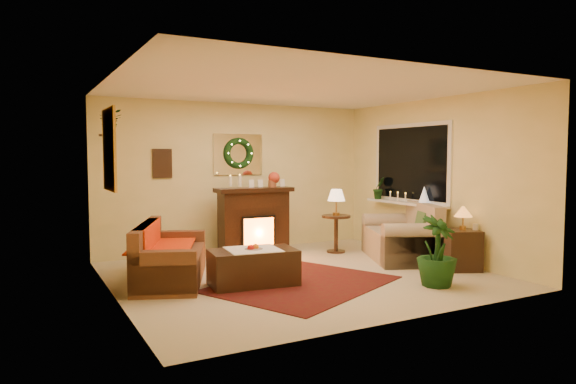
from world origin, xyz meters
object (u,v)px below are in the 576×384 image
fireplace (254,222)px  loveseat (400,233)px  sofa (171,249)px  coffee_table (253,269)px  side_table_round (336,234)px  end_table_square (461,252)px

fireplace → loveseat: bearing=-35.7°
sofa → coffee_table: size_ratio=1.63×
loveseat → fireplace: bearing=166.9°
sofa → fireplace: size_ratio=1.55×
loveseat → side_table_round: bearing=145.5°
sofa → coffee_table: (0.87, -0.73, -0.22)m
loveseat → side_table_round: (-0.60, 0.97, -0.10)m
side_table_round → loveseat: bearing=-58.3°
sofa → coffee_table: bearing=-18.1°
sofa → end_table_square: size_ratio=3.05×
fireplace → loveseat: size_ratio=0.74×
sofa → fireplace: (1.73, 1.17, 0.12)m
end_table_square → side_table_round: bearing=113.4°
coffee_table → fireplace: bearing=72.6°
fireplace → end_table_square: fireplace is taller
coffee_table → end_table_square: bearing=-4.0°
sofa → loveseat: 3.68m
sofa → end_table_square: bearing=3.4°
sofa → side_table_round: sofa is taller
side_table_round → end_table_square: (0.87, -2.01, -0.05)m
loveseat → coffee_table: 2.85m
end_table_square → coffee_table: 3.13m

